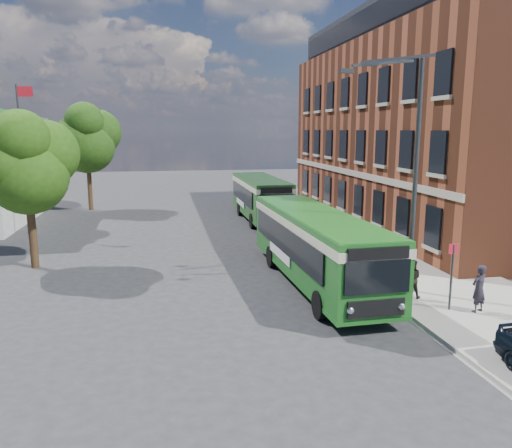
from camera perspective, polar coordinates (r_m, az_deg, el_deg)
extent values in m
plane|color=#28282B|center=(20.83, 1.50, -7.13)|extent=(120.00, 120.00, 0.00)
cube|color=#99968B|center=(30.23, 11.37, -1.52)|extent=(6.00, 48.00, 0.15)
cube|color=beige|center=(29.26, 5.81, -1.91)|extent=(0.12, 48.00, 0.01)
cube|color=brown|center=(36.25, 19.80, 9.51)|extent=(12.00, 26.00, 12.00)
cube|color=#B5AB99|center=(33.75, 10.59, 5.83)|extent=(0.12, 26.00, 0.35)
cube|color=black|center=(36.87, 20.54, 20.59)|extent=(10.80, 24.80, 2.20)
cube|color=black|center=(34.52, 12.19, 21.73)|extent=(0.08, 24.00, 1.40)
cylinder|color=#323537|center=(33.49, -25.12, 6.51)|extent=(0.10, 0.10, 9.00)
cube|color=#A8131E|center=(33.40, -24.93, 13.58)|extent=(0.90, 0.02, 0.60)
cylinder|color=#323537|center=(20.70, 17.04, -7.29)|extent=(0.44, 0.44, 0.30)
cylinder|color=#323537|center=(19.83, 17.73, 4.77)|extent=(0.18, 0.18, 9.00)
cube|color=#323537|center=(18.79, 15.93, 17.72)|extent=(2.58, 0.46, 0.37)
cube|color=#323537|center=(19.87, 14.33, 17.39)|extent=(2.58, 0.46, 0.37)
cube|color=#323537|center=(17.82, 12.87, 17.45)|extent=(0.55, 0.22, 0.16)
cube|color=#323537|center=(19.82, 10.30, 16.84)|extent=(0.55, 0.22, 0.16)
cylinder|color=#323537|center=(18.76, 21.41, -5.92)|extent=(0.08, 0.08, 2.50)
cube|color=red|center=(18.49, 21.65, -2.65)|extent=(0.35, 0.04, 0.35)
cube|color=#1C631D|center=(20.90, 6.84, -2.09)|extent=(2.87, 11.42, 2.45)
cube|color=#1C631D|center=(21.22, 6.77, -5.45)|extent=(2.92, 11.46, 0.14)
cube|color=black|center=(20.77, 3.24, -1.76)|extent=(0.40, 9.54, 1.10)
cube|color=black|center=(21.59, 9.80, -1.42)|extent=(0.40, 9.54, 1.10)
cube|color=beige|center=(20.73, 6.89, 0.13)|extent=(2.94, 11.48, 0.32)
cube|color=#1C631D|center=(20.67, 6.92, 1.11)|extent=(2.77, 11.32, 0.12)
cube|color=black|center=(15.76, 13.71, -5.94)|extent=(2.15, 0.15, 1.05)
cube|color=black|center=(15.56, 13.85, -3.30)|extent=(2.00, 0.15, 0.38)
cube|color=black|center=(16.07, 13.57, -9.37)|extent=(1.90, 0.14, 0.55)
sphere|color=silver|center=(15.74, 10.71, -9.67)|extent=(0.26, 0.26, 0.26)
sphere|color=silver|center=(16.46, 16.23, -9.01)|extent=(0.26, 0.26, 0.26)
cube|color=black|center=(26.20, 2.76, 1.09)|extent=(2.00, 0.15, 0.90)
cube|color=white|center=(21.60, 2.69, -3.31)|extent=(0.15, 3.20, 0.45)
cylinder|color=black|center=(17.37, 7.30, -9.17)|extent=(0.31, 1.01, 1.00)
cylinder|color=black|center=(18.26, 14.31, -8.42)|extent=(0.31, 1.01, 1.00)
cylinder|color=black|center=(23.54, 1.78, -3.75)|extent=(0.31, 1.01, 1.00)
cylinder|color=black|center=(24.21, 7.16, -3.42)|extent=(0.31, 1.01, 1.00)
cube|color=#225D1D|center=(35.63, 0.52, 3.31)|extent=(2.60, 9.72, 2.45)
cube|color=#225D1D|center=(35.82, 0.51, 1.29)|extent=(2.64, 9.77, 0.14)
cube|color=black|center=(35.67, -1.60, 3.52)|extent=(0.16, 7.90, 1.10)
cube|color=black|center=(36.18, 2.41, 3.61)|extent=(0.16, 7.90, 1.10)
cube|color=#F3EFC8|center=(35.53, 0.52, 4.63)|extent=(2.66, 9.79, 0.32)
cube|color=#225D1D|center=(35.50, 0.52, 5.21)|extent=(2.50, 9.62, 0.12)
cube|color=black|center=(30.89, 2.35, 2.48)|extent=(2.15, 0.10, 1.05)
cube|color=black|center=(30.78, 2.36, 3.86)|extent=(2.00, 0.10, 0.38)
cube|color=black|center=(31.04, 2.34, 0.65)|extent=(1.90, 0.10, 0.55)
sphere|color=silver|center=(30.87, 0.79, 0.60)|extent=(0.26, 0.26, 0.26)
sphere|color=silver|center=(31.26, 3.84, 0.71)|extent=(0.26, 0.26, 0.26)
cube|color=black|center=(40.36, -0.88, 4.51)|extent=(2.00, 0.10, 0.90)
cube|color=white|center=(36.46, -1.79, 2.48)|extent=(0.07, 3.20, 0.45)
cylinder|color=black|center=(32.65, -0.42, 0.36)|extent=(0.29, 1.00, 1.00)
cylinder|color=black|center=(33.15, 3.56, 0.50)|extent=(0.29, 1.00, 1.00)
cylinder|color=black|center=(37.60, -1.86, 1.74)|extent=(0.29, 1.00, 1.00)
cylinder|color=black|center=(38.04, 1.62, 1.84)|extent=(0.29, 1.00, 1.00)
imported|color=black|center=(18.99, 24.12, -6.75)|extent=(0.72, 0.59, 1.68)
imported|color=black|center=(19.72, 17.36, -5.98)|extent=(0.88, 0.81, 1.47)
cylinder|color=#392414|center=(25.42, -24.15, -1.18)|extent=(0.36, 0.36, 3.11)
sphere|color=#244810|center=(25.03, -24.65, 5.17)|extent=(3.67, 3.67, 3.67)
sphere|color=#244810|center=(25.36, -22.95, 7.44)|extent=(3.11, 3.11, 3.11)
sphere|color=#244810|center=(24.68, -26.46, 6.27)|extent=(2.83, 2.83, 2.83)
sphere|color=#244810|center=(24.27, -25.35, 8.82)|extent=(2.54, 2.54, 2.54)
cylinder|color=#392414|center=(35.69, -25.99, 1.99)|extent=(0.36, 0.36, 3.26)
sphere|color=#123C10|center=(35.42, -26.38, 6.73)|extent=(3.85, 3.85, 3.85)
sphere|color=#123C10|center=(35.76, -25.10, 8.41)|extent=(3.26, 3.26, 3.26)
sphere|color=#123C10|center=(34.66, -26.95, 9.45)|extent=(2.67, 2.67, 2.67)
cylinder|color=#392414|center=(42.26, -18.46, 3.98)|extent=(0.36, 0.36, 3.62)
sphere|color=#1F4010|center=(42.03, -18.73, 8.44)|extent=(4.28, 4.28, 4.28)
sphere|color=#1F4010|center=(42.55, -17.58, 9.97)|extent=(3.62, 3.62, 3.62)
sphere|color=#1F4010|center=(41.55, -19.91, 9.26)|extent=(3.29, 3.29, 3.29)
sphere|color=#1F4010|center=(41.20, -19.05, 11.02)|extent=(2.96, 2.96, 2.96)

